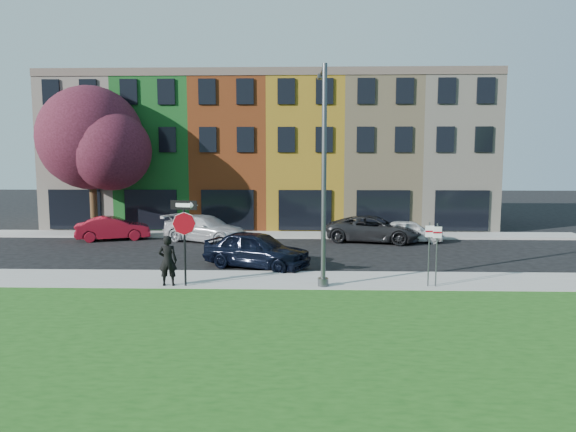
{
  "coord_description": "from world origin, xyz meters",
  "views": [
    {
      "loc": [
        -0.09,
        -16.69,
        4.88
      ],
      "look_at": [
        -0.72,
        4.0,
        2.51
      ],
      "focal_mm": 32.0,
      "sensor_mm": 36.0,
      "label": 1
    }
  ],
  "objects_px": {
    "stop_sign": "(184,225)",
    "man": "(168,261)",
    "sedan_near": "(257,249)",
    "street_lamp": "(324,176)"
  },
  "relations": [
    {
      "from": "stop_sign",
      "to": "sedan_near",
      "type": "relative_size",
      "value": 0.61
    },
    {
      "from": "stop_sign",
      "to": "man",
      "type": "relative_size",
      "value": 1.69
    },
    {
      "from": "man",
      "to": "street_lamp",
      "type": "bearing_deg",
      "value": 177.77
    },
    {
      "from": "sedan_near",
      "to": "street_lamp",
      "type": "relative_size",
      "value": 0.64
    },
    {
      "from": "sedan_near",
      "to": "stop_sign",
      "type": "bearing_deg",
      "value": 172.64
    },
    {
      "from": "street_lamp",
      "to": "stop_sign",
      "type": "bearing_deg",
      "value": -178.6
    },
    {
      "from": "stop_sign",
      "to": "man",
      "type": "height_order",
      "value": "stop_sign"
    },
    {
      "from": "street_lamp",
      "to": "man",
      "type": "bearing_deg",
      "value": -179.18
    },
    {
      "from": "stop_sign",
      "to": "street_lamp",
      "type": "bearing_deg",
      "value": 16.79
    },
    {
      "from": "stop_sign",
      "to": "street_lamp",
      "type": "height_order",
      "value": "street_lamp"
    }
  ]
}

